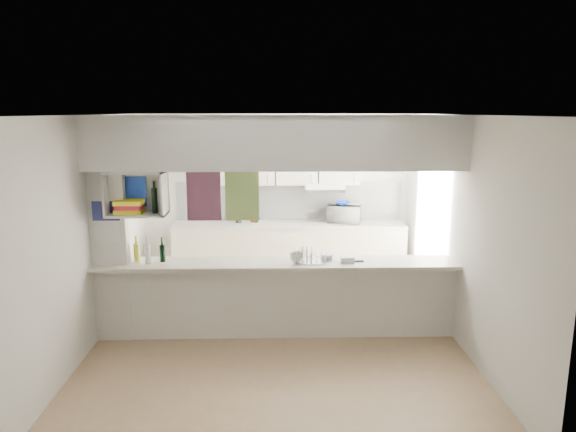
{
  "coord_description": "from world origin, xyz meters",
  "views": [
    {
      "loc": [
        0.0,
        -5.74,
        2.64
      ],
      "look_at": [
        0.15,
        0.5,
        1.36
      ],
      "focal_mm": 32.0,
      "sensor_mm": 36.0,
      "label": 1
    }
  ],
  "objects_px": {
    "bowl": "(342,203)",
    "wine_bottles": "(142,253)",
    "dish_rack": "(310,255)",
    "microwave": "(344,213)"
  },
  "relations": [
    {
      "from": "bowl",
      "to": "wine_bottles",
      "type": "xyz_separation_m",
      "value": [
        -2.58,
        -2.11,
        -0.2
      ]
    },
    {
      "from": "bowl",
      "to": "dish_rack",
      "type": "bearing_deg",
      "value": -106.88
    },
    {
      "from": "bowl",
      "to": "dish_rack",
      "type": "height_order",
      "value": "bowl"
    },
    {
      "from": "wine_bottles",
      "to": "microwave",
      "type": "bearing_deg",
      "value": 39.32
    },
    {
      "from": "bowl",
      "to": "dish_rack",
      "type": "distance_m",
      "value": 2.22
    },
    {
      "from": "microwave",
      "to": "bowl",
      "type": "height_order",
      "value": "bowl"
    },
    {
      "from": "microwave",
      "to": "dish_rack",
      "type": "distance_m",
      "value": 2.26
    },
    {
      "from": "microwave",
      "to": "bowl",
      "type": "bearing_deg",
      "value": 56.41
    },
    {
      "from": "dish_rack",
      "to": "wine_bottles",
      "type": "relative_size",
      "value": 0.71
    },
    {
      "from": "bowl",
      "to": "wine_bottles",
      "type": "distance_m",
      "value": 3.33
    }
  ]
}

